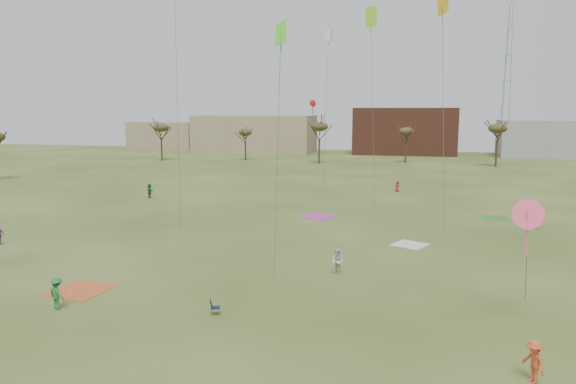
% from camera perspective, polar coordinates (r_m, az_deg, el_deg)
% --- Properties ---
extents(ground, '(260.00, 260.00, 0.00)m').
position_cam_1_polar(ground, '(28.31, -6.07, -14.72)').
color(ground, '#384917').
rests_on(ground, ground).
extents(flyer_near_center, '(1.38, 1.09, 1.87)m').
position_cam_1_polar(flyer_near_center, '(33.54, -23.50, -9.92)').
color(flyer_near_center, '#246E36').
rests_on(flyer_near_center, ground).
extents(flyer_mid_b, '(1.18, 1.36, 1.83)m').
position_cam_1_polar(flyer_mid_b, '(25.34, 24.82, -16.16)').
color(flyer_mid_b, '#D54C28').
rests_on(flyer_mid_b, ground).
extents(spectator_mid_e, '(1.11, 1.03, 1.82)m').
position_cam_1_polar(spectator_mid_e, '(37.26, 5.33, -7.42)').
color(spectator_mid_e, silver).
rests_on(spectator_mid_e, ground).
extents(flyer_far_a, '(1.61, 1.64, 1.88)m').
position_cam_1_polar(flyer_far_a, '(71.60, -14.61, 0.14)').
color(flyer_far_a, '#216426').
rests_on(flyer_far_a, ground).
extents(flyer_far_b, '(0.88, 0.80, 1.50)m').
position_cam_1_polar(flyer_far_b, '(76.17, 11.63, 0.60)').
color(flyer_far_b, '#A91D33').
rests_on(flyer_far_b, ground).
extents(blanket_red, '(3.77, 3.77, 0.03)m').
position_cam_1_polar(blanket_red, '(36.58, -21.39, -9.80)').
color(blanket_red, '#D2592A').
rests_on(blanket_red, ground).
extents(blanket_cream, '(3.44, 3.44, 0.03)m').
position_cam_1_polar(blanket_cream, '(46.41, 12.92, -5.53)').
color(blanket_cream, silver).
rests_on(blanket_cream, ground).
extents(blanket_plum, '(4.35, 4.35, 0.03)m').
position_cam_1_polar(blanket_plum, '(57.20, 3.27, -2.65)').
color(blanket_plum, '#B9399E').
rests_on(blanket_plum, ground).
extents(blanket_olive, '(2.81, 2.81, 0.03)m').
position_cam_1_polar(blanket_olive, '(60.51, 21.26, -2.60)').
color(blanket_olive, '#2F8232').
rests_on(blanket_olive, ground).
extents(camp_chair_center, '(0.69, 0.67, 0.87)m').
position_cam_1_polar(camp_chair_center, '(30.52, -7.81, -12.45)').
color(camp_chair_center, '#141837').
rests_on(camp_chair_center, ground).
extents(camp_chair_right, '(0.70, 0.68, 0.87)m').
position_cam_1_polar(camp_chair_right, '(56.63, 25.03, -3.31)').
color(camp_chair_right, '#151B3A').
rests_on(camp_chair_right, ground).
extents(kites_aloft, '(52.74, 59.51, 22.72)m').
position_cam_1_polar(kites_aloft, '(53.30, 2.82, 15.48)').
color(kites_aloft, red).
rests_on(kites_aloft, ground).
extents(tree_line, '(117.44, 49.32, 8.91)m').
position_cam_1_polar(tree_line, '(104.25, 7.45, 6.33)').
color(tree_line, '#3A2B1E').
rests_on(tree_line, ground).
extents(building_tan, '(32.00, 14.00, 10.00)m').
position_cam_1_polar(building_tan, '(146.29, -3.59, 6.22)').
color(building_tan, '#937F60').
rests_on(building_tan, ground).
extents(building_brick, '(26.00, 16.00, 12.00)m').
position_cam_1_polar(building_brick, '(144.52, 12.43, 6.40)').
color(building_brick, brown).
rests_on(building_brick, ground).
extents(building_grey, '(24.00, 12.00, 9.00)m').
position_cam_1_polar(building_grey, '(145.85, 26.32, 5.14)').
color(building_grey, gray).
rests_on(building_grey, ground).
extents(building_tan_west, '(20.00, 12.00, 8.00)m').
position_cam_1_polar(building_tan_west, '(164.19, -12.93, 5.94)').
color(building_tan_west, '#937F60').
rests_on(building_tan_west, ground).
extents(radio_tower, '(1.51, 1.72, 41.00)m').
position_cam_1_polar(radio_tower, '(151.04, 22.36, 11.07)').
color(radio_tower, '#9EA3A8').
rests_on(radio_tower, ground).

